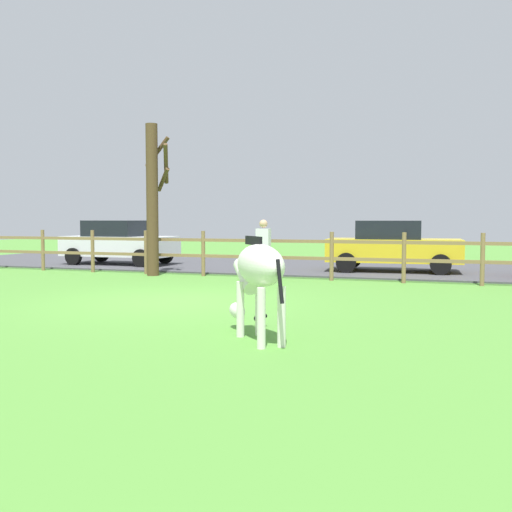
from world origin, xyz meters
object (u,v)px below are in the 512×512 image
Objects in this scene: crow_on_grass at (260,318)px; parked_car_yellow at (392,246)px; zebra at (258,273)px; visitor_near_fence at (263,247)px; bare_tree at (153,197)px; parked_car_white at (119,242)px.

parked_car_yellow is at bearing 84.53° from crow_on_grass.
zebra is 7.59m from visitor_near_fence.
zebra is 1.30m from crow_on_grass.
visitor_near_fence is at bearing 108.15° from crow_on_grass.
bare_tree reaches higher than parked_car_white.
visitor_near_fence is (-2.05, 6.24, 0.78)m from crow_on_grass.
crow_on_grass is 0.05× the size of parked_car_yellow.
crow_on_grass is at bearing -95.47° from parked_car_yellow.
bare_tree reaches higher than parked_car_yellow.
zebra is at bearing -71.99° from visitor_near_fence.
bare_tree is 20.50× the size of crow_on_grass.
zebra is 0.97× the size of visitor_near_fence.
visitor_near_fence is at bearing 108.01° from zebra.
crow_on_grass is 0.13× the size of visitor_near_fence.
bare_tree is 2.78× the size of zebra.
parked_car_yellow is at bearing 1.73° from parked_car_white.
visitor_near_fence reaches higher than parked_car_white.
crow_on_grass is at bearing -71.85° from visitor_near_fence.
zebra is 0.40× the size of parked_car_white.
parked_car_yellow is 4.66m from visitor_near_fence.
visitor_near_fence is at bearing -129.90° from parked_car_yellow.
visitor_near_fence reaches higher than crow_on_grass.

